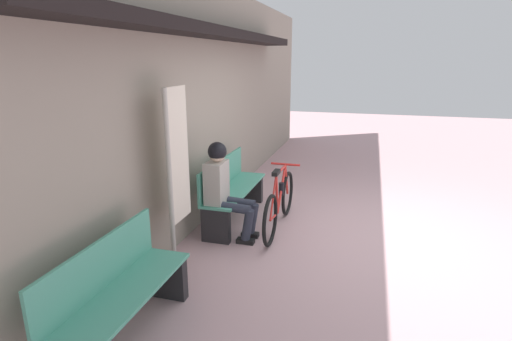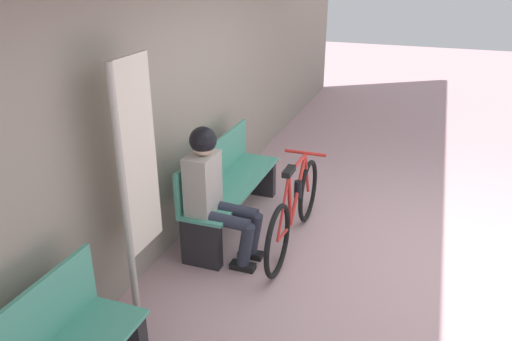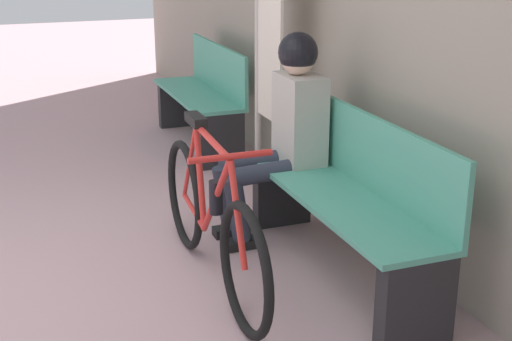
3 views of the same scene
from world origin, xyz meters
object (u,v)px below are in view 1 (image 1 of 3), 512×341
(park_bench_near, at_px, (232,191))
(bicycle, at_px, (280,203))
(banner_pole, at_px, (176,164))
(park_bench_far, at_px, (120,298))
(person_seated, at_px, (224,184))

(park_bench_near, height_order, bicycle, same)
(bicycle, xyz_separation_m, banner_pole, (-1.28, 0.81, 0.80))
(banner_pole, bearing_deg, park_bench_near, -3.85)
(park_bench_near, height_order, park_bench_far, same)
(bicycle, distance_m, person_seated, 0.83)
(park_bench_near, xyz_separation_m, park_bench_far, (-2.65, -0.00, -0.01))
(person_seated, height_order, banner_pole, banner_pole)
(park_bench_near, distance_m, banner_pole, 1.60)
(park_bench_near, xyz_separation_m, banner_pole, (-1.41, 0.10, 0.75))
(park_bench_far, bearing_deg, bicycle, -15.75)
(park_bench_near, relative_size, bicycle, 0.97)
(person_seated, distance_m, park_bench_far, 2.08)
(bicycle, bearing_deg, banner_pole, 147.70)
(park_bench_near, relative_size, person_seated, 1.32)
(park_bench_near, distance_m, park_bench_far, 2.65)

